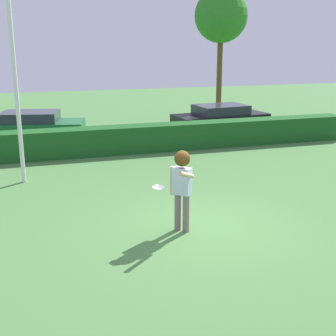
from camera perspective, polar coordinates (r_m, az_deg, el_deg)
The scene contains 8 objects.
ground_plane at distance 10.23m, azimuth 4.24°, elevation -7.37°, with size 60.00×60.00×0.00m, color #4C7F41.
person at distance 9.63m, azimuth 1.74°, elevation -1.59°, with size 0.50×0.82×1.79m.
frisbee at distance 9.14m, azimuth -1.21°, elevation -2.44°, with size 0.25×0.25×0.05m.
lamppost at distance 13.49m, azimuth -18.53°, elevation 10.71°, with size 0.24×0.24×5.42m.
hedge_row at distance 16.92m, azimuth -4.96°, elevation 3.60°, with size 18.02×0.90×0.98m, color #1B531E.
parked_car_green at distance 19.35m, azimuth -16.74°, elevation 5.10°, with size 4.47×2.60×1.25m.
parked_car_black at distance 20.64m, azimuth 6.57°, elevation 6.27°, with size 4.37×2.19×1.25m.
oak_tree at distance 24.18m, azimuth 6.63°, elevation 18.22°, with size 2.67×2.67×6.54m.
Camera 1 is at (-3.51, -8.75, 3.97)m, focal length 48.90 mm.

